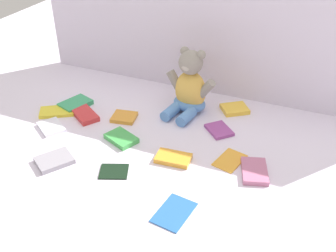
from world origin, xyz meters
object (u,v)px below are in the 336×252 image
Objects in this scene: book_case_6 at (219,130)px; book_case_10 at (85,114)px; book_case_7 at (235,109)px; book_case_8 at (173,158)px; book_case_3 at (254,171)px; book_case_13 at (57,111)px; book_case_12 at (54,160)px; book_case_9 at (75,104)px; book_case_0 at (51,127)px; book_case_2 at (114,171)px; book_case_11 at (121,138)px; book_case_1 at (174,212)px; book_case_5 at (230,160)px; teddy_bear at (189,89)px; book_case_4 at (124,117)px.

book_case_10 is (-0.53, -0.11, 0.00)m from book_case_6.
book_case_10 reaches higher than book_case_7.
book_case_3 is at bearing 93.43° from book_case_8.
book_case_12 is at bearing 2.88° from book_case_13.
book_case_8 is 0.55m from book_case_9.
book_case_2 is at bearing -76.97° from book_case_0.
book_case_3 is at bearing 9.38° from book_case_9.
book_case_7 is (0.27, 0.54, 0.00)m from book_case_2.
book_case_11 is (-0.06, 0.17, 0.00)m from book_case_2.
book_case_3 is 0.49m from book_case_11.
book_case_3 is (0.78, 0.04, 0.00)m from book_case_0.
book_case_12 is (-0.47, 0.06, 0.00)m from book_case_1.
book_case_6 is 0.17m from book_case_7.
book_case_0 is at bearing -132.97° from book_case_2.
book_case_3 is at bearing 168.38° from book_case_7.
book_case_5 is at bearing 107.08° from book_case_8.
book_case_6 is at bearing 97.86° from book_case_1.
teddy_bear reaches higher than book_case_5.
book_case_13 is at bearing 160.26° from book_case_1.
book_case_1 is 0.25m from book_case_8.
book_case_8 is (-0.09, -0.23, 0.00)m from book_case_6.
teddy_bear is at bearing -86.97° from book_case_12.
book_case_5 is (0.46, -0.10, -0.00)m from book_case_4.
book_case_6 is at bearing -34.78° from book_case_0.
book_case_9 is (-0.79, 0.14, 0.00)m from book_case_3.
book_case_13 is at bearing -34.43° from book_case_6.
book_case_7 is at bearing 96.43° from book_case_1.
book_case_13 is at bearing 59.16° from book_case_0.
book_case_5 is at bearing 99.71° from book_case_2.
book_case_10 is 1.17× the size of book_case_11.
book_case_6 is 0.87× the size of book_case_12.
book_case_5 is 0.34m from book_case_7.
book_case_10 reaches higher than book_case_3.
book_case_1 is 0.97× the size of book_case_13.
book_case_7 is 0.77× the size of book_case_10.
book_case_2 is at bearing -54.30° from book_case_8.
book_case_13 is at bearing -105.79° from book_case_8.
book_case_11 is at bearing -49.09° from book_case_0.
book_case_8 is 0.87× the size of book_case_13.
book_case_4 is at bearing -31.02° from book_case_3.
teddy_bear is 1.94× the size of book_case_13.
book_case_2 is 0.60m from book_case_7.
teddy_bear reaches higher than book_case_1.
book_case_0 is 0.12m from book_case_13.
book_case_10 is 0.30m from book_case_12.
book_case_6 is at bearing 69.29° from book_case_13.
book_case_10 is (-0.55, -0.28, 0.00)m from book_case_7.
book_case_6 is at bearing 134.86° from book_case_10.
book_case_9 is (-0.36, 0.32, 0.01)m from book_case_2.
book_case_11 reaches higher than book_case_6.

